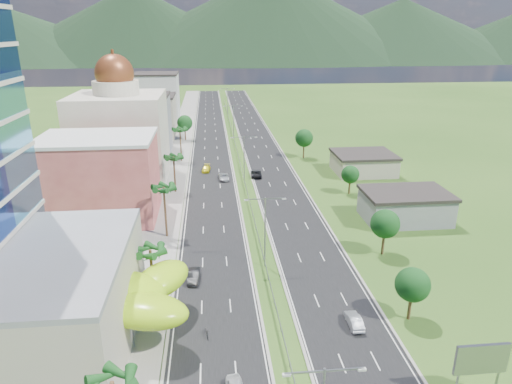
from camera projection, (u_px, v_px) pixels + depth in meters
name	position (u px, v px, depth m)	size (l,w,h in m)	color
ground	(274.00, 303.00, 59.26)	(500.00, 500.00, 0.00)	#2D5119
road_left	(211.00, 143.00, 142.88)	(11.00, 260.00, 0.04)	black
road_right	(258.00, 142.00, 144.31)	(11.00, 260.00, 0.04)	black
sidewalk_left	(180.00, 144.00, 141.97)	(7.00, 260.00, 0.12)	gray
median_guardrail	(238.00, 155.00, 126.52)	(0.10, 216.06, 0.76)	gray
streetlight_median_b	(265.00, 225.00, 66.37)	(6.04, 0.25, 11.00)	gray
streetlight_median_c	(244.00, 154.00, 103.85)	(6.04, 0.25, 11.00)	gray
streetlight_median_d	(233.00, 118.00, 146.02)	(6.04, 0.25, 11.00)	gray
streetlight_median_e	(227.00, 99.00, 188.19)	(6.04, 0.25, 11.00)	gray
lime_canopy	(106.00, 295.00, 51.93)	(18.00, 15.00, 7.40)	#A1DC15
pink_shophouse	(100.00, 179.00, 84.07)	(20.00, 15.00, 15.00)	#BB4D4D
domed_building	(120.00, 133.00, 104.33)	(20.00, 20.00, 28.70)	beige
midrise_grey	(141.00, 125.00, 128.98)	(16.00, 15.00, 16.00)	gray
midrise_beige	(150.00, 117.00, 150.10)	(16.00, 15.00, 13.00)	#B8AF97
midrise_white	(157.00, 99.00, 170.81)	(16.00, 15.00, 18.00)	silver
billboard	(481.00, 361.00, 42.52)	(5.20, 0.35, 6.20)	gray
shed_near	(405.00, 207.00, 84.51)	(15.00, 10.00, 5.00)	gray
shed_far	(363.00, 164.00, 112.92)	(14.00, 12.00, 4.40)	#B8AF97
palm_tree_b	(150.00, 253.00, 57.29)	(3.60, 3.60, 8.10)	#47301C
palm_tree_c	(164.00, 190.00, 75.55)	(3.60, 3.60, 9.60)	#47301C
palm_tree_d	(174.00, 159.00, 97.43)	(3.60, 3.60, 8.60)	#47301C
palm_tree_e	(180.00, 131.00, 120.60)	(3.60, 3.60, 9.40)	#47301C
leafy_tree_lfar	(185.00, 123.00, 144.94)	(4.90, 4.90, 8.05)	#47301C
leafy_tree_ra	(413.00, 285.00, 54.49)	(4.20, 4.20, 6.90)	#47301C
leafy_tree_rb	(385.00, 224.00, 70.57)	(4.55, 4.55, 7.47)	#47301C
leafy_tree_rc	(350.00, 174.00, 97.37)	(3.85, 3.85, 6.33)	#47301C
leafy_tree_rd	(304.00, 138.00, 124.70)	(4.90, 4.90, 8.05)	#47301C
mountain_ridge	(272.00, 63.00, 486.67)	(860.00, 140.00, 90.00)	black
car_dark_left	(194.00, 276.00, 64.38)	(1.49, 4.29, 1.41)	black
car_silver_mid_left	(224.00, 177.00, 107.78)	(2.23, 4.84, 1.34)	#AEB1B6
car_yellow_far_left	(206.00, 169.00, 114.26)	(1.88, 4.64, 1.35)	yellow
car_silver_right	(354.00, 321.00, 54.52)	(1.45, 4.16, 1.37)	#B2B3BA
car_dark_far_right	(256.00, 173.00, 110.16)	(2.46, 5.34, 1.49)	black
motorcycle	(207.00, 331.00, 52.71)	(0.58, 1.92, 1.23)	black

